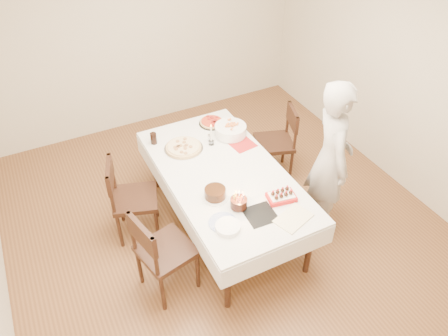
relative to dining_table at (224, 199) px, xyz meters
name	(u,v)px	position (x,y,z in m)	size (l,w,h in m)	color
floor	(227,228)	(0.00, -0.08, -0.38)	(5.00, 5.00, 0.00)	brown
wall_back	(140,31)	(0.00, 2.42, 0.98)	(4.50, 0.04, 2.70)	beige
wall_right	(411,74)	(2.25, -0.08, 0.98)	(0.04, 5.00, 2.70)	beige
dining_table	(224,199)	(0.00, 0.00, 0.00)	(1.14, 2.14, 0.75)	white
chair_right_savory	(274,143)	(0.95, 0.53, 0.09)	(0.47, 0.47, 0.93)	#321B10
chair_left_savory	(135,199)	(-0.86, 0.33, 0.10)	(0.49, 0.49, 0.95)	#321B10
chair_left_dessert	(166,251)	(-0.83, -0.47, 0.12)	(0.50, 0.50, 0.98)	#321B10
person	(330,159)	(0.98, -0.43, 0.50)	(0.64, 0.42, 1.75)	#A39E9A
pizza_white	(184,147)	(-0.21, 0.55, 0.40)	(0.42, 0.42, 0.04)	beige
pizza_pepperoni	(212,122)	(0.27, 0.85, 0.40)	(0.29, 0.29, 0.04)	red
red_placemat	(242,144)	(0.40, 0.34, 0.38)	(0.25, 0.25, 0.01)	#B21E1E
pasta_bowl	(230,130)	(0.36, 0.56, 0.44)	(0.35, 0.35, 0.11)	white
taper_candle	(211,134)	(0.09, 0.49, 0.51)	(0.06, 0.06, 0.27)	white
shaker_pair	(211,140)	(0.10, 0.52, 0.42)	(0.07, 0.07, 0.08)	white
cola_glass	(154,138)	(-0.46, 0.79, 0.44)	(0.07, 0.07, 0.13)	black
layer_cake	(215,193)	(-0.24, -0.29, 0.43)	(0.26, 0.26, 0.10)	black
cake_board	(260,215)	(0.02, -0.68, 0.38)	(0.27, 0.27, 0.01)	black
birthday_cake	(239,200)	(-0.10, -0.50, 0.46)	(0.16, 0.16, 0.15)	#39180F
strawberry_box	(281,196)	(0.30, -0.59, 0.41)	(0.26, 0.17, 0.07)	red
box_lid	(293,219)	(0.26, -0.85, 0.38)	(0.33, 0.22, 0.03)	beige
plate_stack	(228,227)	(-0.32, -0.70, 0.40)	(0.22, 0.22, 0.05)	white
china_plate	(223,222)	(-0.32, -0.61, 0.38)	(0.26, 0.26, 0.01)	white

